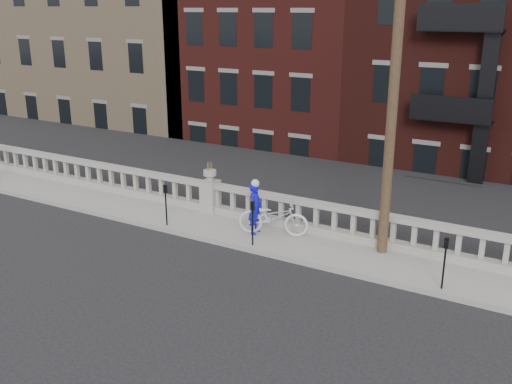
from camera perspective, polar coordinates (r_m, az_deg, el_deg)
ground at (r=16.94m, az=-12.14°, el=-6.31°), size 120.00×120.00×0.00m
sidewalk at (r=19.04m, az=-6.15°, el=-2.97°), size 32.00×2.20×0.15m
balustrade at (r=19.58m, az=-4.57°, el=-0.57°), size 28.00×0.34×1.03m
planter_pedestal at (r=19.52m, az=-4.59°, el=-0.05°), size 0.55×0.55×1.76m
lower_level at (r=36.01m, az=13.90°, el=10.75°), size 80.00×44.00×20.80m
utility_pole at (r=15.60m, az=13.73°, el=11.53°), size 1.60×0.28×10.00m
parking_meter_b at (r=18.38m, az=-9.01°, el=-0.83°), size 0.10×0.09×1.36m
parking_meter_c at (r=16.64m, az=-0.34°, el=-2.63°), size 0.10×0.09×1.36m
parking_meter_d at (r=14.85m, az=18.37°, el=-6.24°), size 0.10×0.09×1.36m
bicycle at (r=17.52m, az=1.75°, el=-2.52°), size 2.29×1.41×1.14m
cyclist at (r=17.55m, az=-0.08°, el=-1.62°), size 0.48×0.65×1.63m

